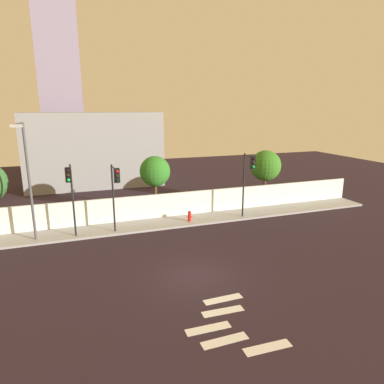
# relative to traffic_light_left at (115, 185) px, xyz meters

# --- Properties ---
(ground_plane) EXTENTS (80.00, 80.00, 0.00)m
(ground_plane) POSITION_rel_traffic_light_left_xyz_m (2.95, -6.71, -3.50)
(ground_plane) COLOR black
(sidewalk) EXTENTS (36.00, 2.40, 0.15)m
(sidewalk) POSITION_rel_traffic_light_left_xyz_m (2.95, 1.49, -3.42)
(sidewalk) COLOR #9C9C9C
(sidewalk) RESTS_ON ground
(perimeter_wall) EXTENTS (36.00, 0.18, 1.80)m
(perimeter_wall) POSITION_rel_traffic_light_left_xyz_m (2.95, 2.78, -2.45)
(perimeter_wall) COLOR silver
(perimeter_wall) RESTS_ON sidewalk
(crosswalk_marking) EXTENTS (3.39, 3.88, 0.01)m
(crosswalk_marking) POSITION_rel_traffic_light_left_xyz_m (2.83, -10.81, -3.50)
(crosswalk_marking) COLOR silver
(crosswalk_marking) RESTS_ON ground
(traffic_light_left) EXTENTS (0.36, 1.79, 4.56)m
(traffic_light_left) POSITION_rel_traffic_light_left_xyz_m (0.00, 0.00, 0.00)
(traffic_light_left) COLOR black
(traffic_light_left) RESTS_ON sidewalk
(traffic_light_center) EXTENTS (0.38, 1.77, 4.86)m
(traffic_light_center) POSITION_rel_traffic_light_left_xyz_m (9.52, 0.04, 0.20)
(traffic_light_center) COLOR black
(traffic_light_center) RESTS_ON sidewalk
(traffic_light_right) EXTENTS (0.37, 1.41, 4.71)m
(traffic_light_right) POSITION_rel_traffic_light_left_xyz_m (-2.66, 0.21, 0.09)
(traffic_light_right) COLOR black
(traffic_light_right) RESTS_ON sidewalk
(street_lamp_curbside) EXTENTS (0.62, 1.77, 7.31)m
(street_lamp_curbside) POSITION_rel_traffic_light_left_xyz_m (-5.02, 0.83, 0.91)
(street_lamp_curbside) COLOR #4C4C51
(street_lamp_curbside) RESTS_ON sidewalk
(fire_hydrant) EXTENTS (0.44, 0.26, 0.78)m
(fire_hydrant) POSITION_rel_traffic_light_left_xyz_m (5.37, 1.08, -2.93)
(fire_hydrant) COLOR red
(fire_hydrant) RESTS_ON sidewalk
(roadside_tree_midleft) EXTENTS (2.35, 2.35, 4.69)m
(roadside_tree_midleft) POSITION_rel_traffic_light_left_xyz_m (3.51, 3.82, -0.00)
(roadside_tree_midleft) COLOR brown
(roadside_tree_midleft) RESTS_ON ground
(roadside_tree_midright) EXTENTS (2.65, 2.65, 4.73)m
(roadside_tree_midright) POSITION_rel_traffic_light_left_xyz_m (13.29, 3.82, -0.10)
(roadside_tree_midright) COLOR brown
(roadside_tree_midright) RESTS_ON ground
(low_building_distant) EXTENTS (13.98, 6.00, 7.81)m
(low_building_distant) POSITION_rel_traffic_light_left_xyz_m (-0.05, 16.78, 0.40)
(low_building_distant) COLOR gray
(low_building_distant) RESTS_ON ground
(tower_on_skyline) EXTENTS (5.22, 5.00, 27.03)m
(tower_on_skyline) POSITION_rel_traffic_light_left_xyz_m (-3.07, 28.78, 10.01)
(tower_on_skyline) COLOR gray
(tower_on_skyline) RESTS_ON ground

